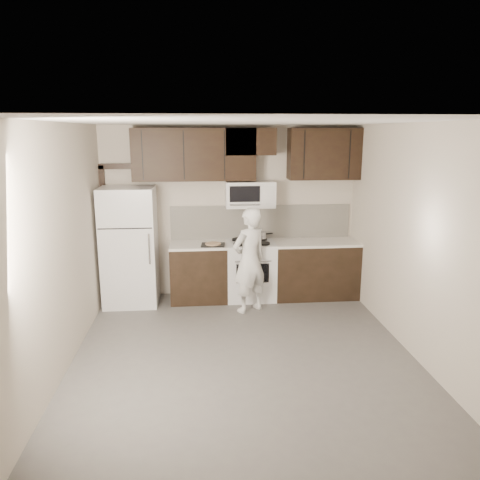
{
  "coord_description": "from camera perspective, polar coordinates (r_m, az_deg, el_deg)",
  "views": [
    {
      "loc": [
        -0.5,
        -5.11,
        2.6
      ],
      "look_at": [
        0.04,
        0.9,
        1.19
      ],
      "focal_mm": 35.0,
      "sensor_mm": 36.0,
      "label": 1
    }
  ],
  "objects": [
    {
      "name": "backsplash",
      "position": [
        7.55,
        2.57,
        2.25
      ],
      "size": [
        2.9,
        0.02,
        0.54
      ],
      "primitive_type": "cube",
      "color": "silver",
      "rests_on": "counter_run"
    },
    {
      "name": "refrigerator",
      "position": [
        7.28,
        -13.29,
        -0.76
      ],
      "size": [
        0.8,
        0.76,
        1.8
      ],
      "color": "silver",
      "rests_on": "floor"
    },
    {
      "name": "ceiling",
      "position": [
        5.14,
        0.46,
        14.23
      ],
      "size": [
        4.5,
        4.5,
        0.0
      ],
      "primitive_type": "plane",
      "rotation": [
        3.14,
        0.0,
        0.0
      ],
      "color": "white",
      "rests_on": "back_wall"
    },
    {
      "name": "floor",
      "position": [
        5.75,
        0.41,
        -13.75
      ],
      "size": [
        4.5,
        4.5,
        0.0
      ],
      "primitive_type": "plane",
      "color": "#555250",
      "rests_on": "ground"
    },
    {
      "name": "stove",
      "position": [
        7.41,
        1.28,
        -3.68
      ],
      "size": [
        0.76,
        0.66,
        0.94
      ],
      "color": "silver",
      "rests_on": "floor"
    },
    {
      "name": "back_wall",
      "position": [
        7.48,
        -1.24,
        3.48
      ],
      "size": [
        4.0,
        0.0,
        4.0
      ],
      "primitive_type": "plane",
      "rotation": [
        1.57,
        0.0,
        0.0
      ],
      "color": "beige",
      "rests_on": "ground"
    },
    {
      "name": "saucepan",
      "position": [
        7.45,
        2.57,
        0.52
      ],
      "size": [
        0.29,
        0.18,
        0.17
      ],
      "color": "silver",
      "rests_on": "stove"
    },
    {
      "name": "microwave",
      "position": [
        7.27,
        1.23,
        5.6
      ],
      "size": [
        0.76,
        0.42,
        0.4
      ],
      "color": "silver",
      "rests_on": "upper_cabinets"
    },
    {
      "name": "counter_run",
      "position": [
        7.45,
        3.6,
        -3.65
      ],
      "size": [
        2.95,
        0.64,
        0.91
      ],
      "color": "black",
      "rests_on": "floor"
    },
    {
      "name": "pizza",
      "position": [
        7.1,
        -3.31,
        -0.46
      ],
      "size": [
        0.26,
        0.26,
        0.02
      ],
      "primitive_type": "cylinder",
      "rotation": [
        0.0,
        0.0,
        -0.08
      ],
      "color": "tan",
      "rests_on": "baking_tray"
    },
    {
      "name": "baking_tray",
      "position": [
        7.1,
        -3.31,
        -0.6
      ],
      "size": [
        0.38,
        0.29,
        0.02
      ],
      "primitive_type": "cube",
      "rotation": [
        0.0,
        0.0,
        -0.08
      ],
      "color": "black",
      "rests_on": "counter_run"
    },
    {
      "name": "person",
      "position": [
        6.79,
        1.16,
        -2.47
      ],
      "size": [
        0.68,
        0.62,
        1.55
      ],
      "primitive_type": "imported",
      "rotation": [
        0.0,
        0.0,
        3.7
      ],
      "color": "white",
      "rests_on": "floor"
    },
    {
      "name": "upper_cabinets",
      "position": [
        7.23,
        0.5,
        10.58
      ],
      "size": [
        3.48,
        0.35,
        0.78
      ],
      "color": "black",
      "rests_on": "back_wall"
    },
    {
      "name": "door_trim",
      "position": [
        7.58,
        -15.86,
        2.33
      ],
      "size": [
        0.5,
        0.08,
        2.12
      ],
      "color": "black",
      "rests_on": "floor"
    }
  ]
}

